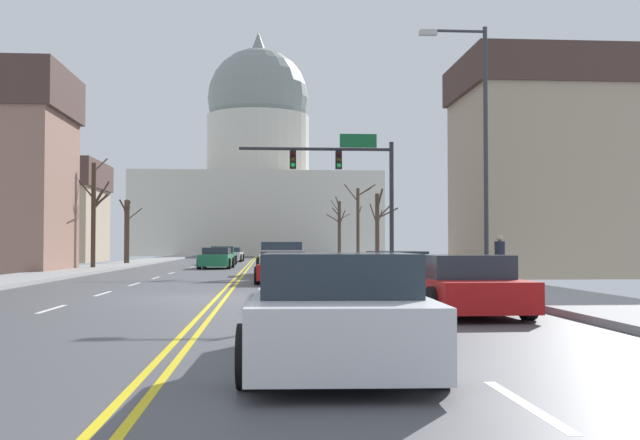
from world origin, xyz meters
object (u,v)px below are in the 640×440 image
object	(u,v)px
pedestrian_00	(500,256)
bicycle_parked	(499,276)
sedan_near_02	(394,272)
sedan_near_04	(336,313)
sedan_oncoming_02	(231,255)
sedan_near_01	(284,268)
street_lamp_right	(477,132)
sedan_oncoming_00	(216,258)
sedan_near_03	(461,286)
pickup_truck_near_00	(281,260)
signal_gantry	(349,173)
sedan_oncoming_01	(222,256)

from	to	relation	value
pedestrian_00	bicycle_parked	bearing A→B (deg)	-108.13
sedan_near_02	sedan_near_04	distance (m)	13.74
sedan_oncoming_02	sedan_near_04	bearing A→B (deg)	-86.04
sedan_near_01	sedan_oncoming_02	size ratio (longest dim) A/B	1.04
street_lamp_right	sedan_near_02	distance (m)	5.47
street_lamp_right	sedan_oncoming_00	world-z (taller)	street_lamp_right
sedan_near_03	sedan_oncoming_02	world-z (taller)	sedan_near_03
pickup_truck_near_00	sedan_oncoming_00	size ratio (longest dim) A/B	1.33
street_lamp_right	sedan_oncoming_02	distance (m)	40.85
signal_gantry	sedan_oncoming_00	size ratio (longest dim) A/B	1.84
signal_gantry	sedan_oncoming_00	xyz separation A→B (m)	(-7.18, 6.87, -4.49)
sedan_near_01	sedan_oncoming_00	distance (m)	17.26
sedan_oncoming_00	sedan_oncoming_01	world-z (taller)	sedan_oncoming_01
pedestrian_00	signal_gantry	bearing A→B (deg)	104.33
sedan_near_04	sedan_oncoming_00	size ratio (longest dim) A/B	1.09
pickup_truck_near_00	sedan_oncoming_02	xyz separation A→B (m)	(-3.62, 28.22, -0.13)
sedan_near_02	sedan_near_04	xyz separation A→B (m)	(-2.98, -13.41, 0.02)
sedan_near_01	bicycle_parked	size ratio (longest dim) A/B	2.65
signal_gantry	pickup_truck_near_00	world-z (taller)	signal_gantry
sedan_near_02	sedan_oncoming_02	xyz separation A→B (m)	(-6.74, 40.79, -0.02)
signal_gantry	sedan_near_02	xyz separation A→B (m)	(-0.41, -15.98, -4.49)
sedan_oncoming_01	bicycle_parked	world-z (taller)	sedan_oncoming_01
sedan_near_04	sedan_oncoming_01	bearing A→B (deg)	95.01
bicycle_parked	sedan_oncoming_00	bearing A→B (deg)	113.38
pickup_truck_near_00	sedan_near_01	world-z (taller)	pickup_truck_near_00
street_lamp_right	sedan_near_03	bearing A→B (deg)	-108.12
sedan_near_02	sedan_near_03	world-z (taller)	sedan_near_02
sedan_near_01	bicycle_parked	xyz separation A→B (m)	(6.31, -6.06, -0.06)
sedan_near_01	sedan_near_04	xyz separation A→B (m)	(0.18, -19.38, 0.07)
sedan_oncoming_01	sedan_near_04	bearing A→B (deg)	-84.99
street_lamp_right	sedan_near_01	xyz separation A→B (m)	(-6.09, 4.62, -4.46)
street_lamp_right	sedan_near_03	size ratio (longest dim) A/B	1.92
pickup_truck_near_00	sedan_near_03	bearing A→B (deg)	-80.49
signal_gantry	sedan_near_04	size ratio (longest dim) A/B	1.69
pickup_truck_near_00	sedan_oncoming_01	world-z (taller)	pickup_truck_near_00
pickup_truck_near_00	sedan_oncoming_01	distance (m)	19.40
street_lamp_right	sedan_near_01	size ratio (longest dim) A/B	1.76
sedan_near_03	sedan_near_04	bearing A→B (deg)	-116.44
sedan_near_01	pedestrian_00	bearing A→B (deg)	-27.65
bicycle_parked	signal_gantry	bearing A→B (deg)	99.66
sedan_near_04	bicycle_parked	world-z (taller)	sedan_near_04
pickup_truck_near_00	sedan_near_04	bearing A→B (deg)	-89.71
sedan_near_01	sedan_oncoming_01	world-z (taller)	sedan_oncoming_01
sedan_oncoming_01	bicycle_parked	xyz separation A→B (m)	(10.07, -31.68, -0.12)
pickup_truck_near_00	bicycle_parked	distance (m)	14.12
sedan_near_04	sedan_near_01	bearing A→B (deg)	90.54
signal_gantry	pedestrian_00	size ratio (longest dim) A/B	4.92
street_lamp_right	sedan_near_03	xyz separation A→B (m)	(-2.75, -8.41, -4.43)
sedan_near_01	sedan_near_02	distance (m)	6.76
pickup_truck_near_00	sedan_near_03	world-z (taller)	pickup_truck_near_00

